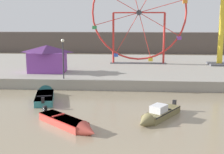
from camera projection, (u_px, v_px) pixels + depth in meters
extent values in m
cube|color=gray|center=(134.00, 68.00, 39.44)|extent=(110.00, 22.51, 1.05)
cube|color=#564C47|center=(134.00, 43.00, 62.89)|extent=(140.00, 3.00, 4.40)
cube|color=teal|center=(45.00, 98.00, 24.99)|extent=(2.36, 4.33, 0.53)
cube|color=black|center=(44.00, 95.00, 24.95)|extent=(2.37, 4.30, 0.08)
cone|color=teal|center=(46.00, 91.00, 27.51)|extent=(1.58, 1.42, 1.35)
cube|color=black|center=(43.00, 100.00, 22.83)|extent=(0.28, 0.25, 0.44)
cube|color=black|center=(44.00, 96.00, 24.44)|extent=(1.21, 0.44, 0.06)
cube|color=olive|center=(162.00, 114.00, 20.78)|extent=(2.97, 3.77, 0.50)
cube|color=black|center=(162.00, 111.00, 20.74)|extent=(2.97, 3.75, 0.08)
cone|color=olive|center=(144.00, 123.00, 18.91)|extent=(1.43, 1.43, 1.02)
cube|color=black|center=(174.00, 103.00, 22.28)|extent=(0.31, 0.30, 0.44)
cube|color=silver|center=(159.00, 109.00, 20.32)|extent=(1.34, 1.42, 0.50)
cube|color=black|center=(165.00, 108.00, 21.10)|extent=(0.85, 0.63, 0.06)
cube|color=#B24238|center=(63.00, 121.00, 19.21)|extent=(3.79, 3.49, 0.52)
cube|color=#B2231E|center=(63.00, 118.00, 19.17)|extent=(3.78, 3.48, 0.08)
cone|color=#B24238|center=(89.00, 131.00, 17.43)|extent=(1.53, 1.52, 1.05)
cube|color=black|center=(45.00, 109.00, 20.62)|extent=(0.31, 0.31, 0.44)
cube|color=#B2231E|center=(58.00, 115.00, 19.51)|extent=(0.74, 0.82, 0.06)
torus|color=red|center=(139.00, 13.00, 38.76)|extent=(12.53, 0.24, 12.53)
cylinder|color=#38383D|center=(139.00, 13.00, 38.76)|extent=(0.70, 0.50, 0.70)
cylinder|color=red|center=(119.00, 1.00, 38.67)|extent=(5.40, 0.08, 3.08)
cylinder|color=red|center=(117.00, 19.00, 39.13)|extent=(5.94, 0.08, 1.73)
cube|color=#33934C|center=(95.00, 27.00, 39.55)|extent=(0.56, 0.48, 0.44)
cylinder|color=red|center=(127.00, 33.00, 39.37)|extent=(3.08, 0.08, 5.40)
cube|color=#3356B7|center=(116.00, 55.00, 40.03)|extent=(0.56, 0.48, 0.44)
cylinder|color=red|center=(145.00, 35.00, 39.25)|extent=(1.73, 0.08, 5.94)
cube|color=yellow|center=(150.00, 59.00, 39.79)|extent=(0.56, 0.48, 0.44)
cylinder|color=red|center=(159.00, 24.00, 38.85)|extent=(5.40, 0.08, 3.08)
cube|color=purple|center=(179.00, 38.00, 38.99)|extent=(0.56, 0.48, 0.44)
cylinder|color=red|center=(162.00, 6.00, 38.39)|extent=(5.94, 0.08, 1.73)
cube|color=orange|center=(185.00, 2.00, 38.08)|extent=(0.56, 0.48, 0.44)
cylinder|color=red|center=(113.00, 38.00, 39.63)|extent=(0.28, 0.28, 6.75)
cylinder|color=red|center=(164.00, 38.00, 39.14)|extent=(0.28, 0.28, 6.75)
cylinder|color=red|center=(139.00, 13.00, 38.76)|extent=(6.76, 0.18, 0.18)
cube|color=#4C4C51|center=(138.00, 63.00, 40.01)|extent=(7.56, 1.20, 0.08)
cylinder|color=gold|center=(223.00, 12.00, 37.37)|extent=(0.70, 0.70, 13.50)
cube|color=#4C4C51|center=(219.00, 64.00, 38.61)|extent=(2.80, 2.80, 0.24)
cube|color=purple|center=(47.00, 62.00, 32.96)|extent=(3.99, 2.76, 2.25)
pyramid|color=#462156|center=(47.00, 49.00, 32.68)|extent=(4.39, 3.04, 0.80)
cylinder|color=#2D2D33|center=(63.00, 61.00, 28.96)|extent=(0.12, 0.12, 3.64)
sphere|color=#F2EACC|center=(63.00, 41.00, 28.60)|extent=(0.32, 0.32, 0.32)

